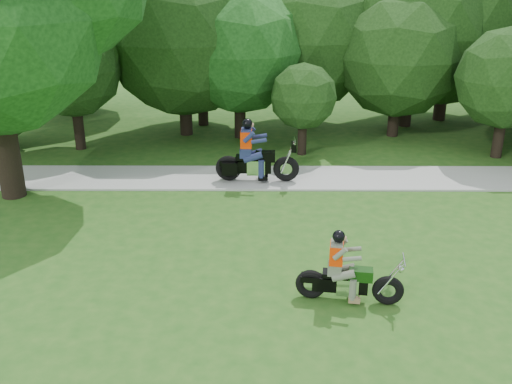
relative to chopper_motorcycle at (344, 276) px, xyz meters
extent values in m
plane|color=#215317|center=(1.67, -0.88, -0.56)|extent=(100.00, 100.00, 0.00)
cube|color=#A8A8A3|center=(1.67, 7.12, -0.53)|extent=(60.00, 2.20, 0.06)
cylinder|color=black|center=(3.63, 12.18, 0.22)|extent=(0.44, 0.44, 1.57)
sphere|color=black|center=(3.63, 12.18, 2.54)|extent=(4.70, 4.70, 4.70)
cylinder|color=black|center=(-8.26, 10.35, 0.34)|extent=(0.37, 0.37, 1.80)
sphere|color=black|center=(-8.26, 10.35, 2.37)|extent=(3.47, 3.47, 3.47)
cylinder|color=black|center=(0.40, 13.87, 0.34)|extent=(0.48, 0.48, 1.80)
sphere|color=black|center=(0.40, 13.87, 3.07)|extent=(5.64, 5.64, 5.64)
cylinder|color=black|center=(6.69, 9.42, 0.25)|extent=(0.37, 0.37, 1.62)
sphere|color=black|center=(6.69, 9.42, 2.20)|extent=(3.48, 3.48, 3.48)
cylinder|color=black|center=(-9.85, 15.98, 0.34)|extent=(0.51, 0.51, 1.80)
sphere|color=black|center=(-9.85, 15.98, 3.26)|extent=(6.24, 6.24, 6.24)
cylinder|color=black|center=(4.49, 13.76, 0.34)|extent=(0.51, 0.51, 1.80)
sphere|color=black|center=(4.49, 13.76, 3.23)|extent=(6.12, 6.12, 6.12)
cylinder|color=black|center=(-4.59, 12.36, 0.34)|extent=(0.50, 0.50, 1.80)
sphere|color=black|center=(-4.59, 12.36, 3.17)|extent=(5.94, 5.94, 5.94)
cylinder|color=black|center=(6.27, 14.84, 0.34)|extent=(0.53, 0.53, 1.80)
sphere|color=black|center=(6.27, 14.84, 3.37)|extent=(6.57, 6.57, 6.57)
cylinder|color=black|center=(-2.42, 11.93, 0.34)|extent=(0.44, 0.44, 1.80)
sphere|color=#144012|center=(-2.42, 11.93, 2.78)|extent=(4.76, 4.76, 4.76)
cylinder|color=black|center=(-0.15, 9.72, 0.10)|extent=(0.32, 0.32, 1.32)
sphere|color=black|center=(-0.15, 9.72, 1.52)|extent=(2.34, 2.34, 2.34)
cylinder|color=black|center=(-4.05, 13.88, 0.34)|extent=(0.43, 0.43, 1.80)
sphere|color=black|center=(-4.05, 13.88, 2.73)|extent=(4.59, 4.59, 4.59)
cylinder|color=black|center=(-8.83, 5.62, 1.54)|extent=(0.68, 0.68, 4.20)
torus|color=black|center=(-0.64, 0.10, -0.25)|extent=(0.64, 0.27, 0.62)
torus|color=black|center=(0.85, -0.13, -0.25)|extent=(0.64, 0.27, 0.62)
cube|color=black|center=(-0.08, 0.01, -0.21)|extent=(1.10, 0.38, 0.28)
cube|color=silver|center=(0.07, -0.01, -0.21)|extent=(0.47, 0.36, 0.35)
cube|color=black|center=(0.31, -0.05, 0.06)|extent=(0.50, 0.33, 0.23)
cube|color=black|center=(-0.19, 0.03, 0.02)|extent=(0.50, 0.35, 0.09)
cylinder|color=silver|center=(0.88, -0.14, 0.06)|extent=(0.48, 0.11, 0.73)
cylinder|color=silver|center=(1.09, -0.17, 0.44)|extent=(0.12, 0.56, 0.03)
cube|color=#5B6350|center=(-0.19, 0.03, 0.15)|extent=(0.32, 0.37, 0.21)
cube|color=#5B6350|center=(-0.18, 0.03, 0.47)|extent=(0.29, 0.40, 0.50)
cube|color=#FF3605|center=(-0.18, 0.03, 0.48)|extent=(0.32, 0.44, 0.39)
sphere|color=black|center=(-0.15, 0.02, 0.84)|extent=(0.25, 0.25, 0.25)
torus|color=black|center=(-2.62, 6.80, -0.10)|extent=(0.81, 0.26, 0.80)
torus|color=black|center=(-0.84, 6.74, -0.10)|extent=(0.81, 0.26, 0.80)
cube|color=black|center=(-1.94, 6.78, -0.04)|extent=(1.29, 0.32, 0.37)
cube|color=silver|center=(-1.77, 6.77, -0.04)|extent=(0.56, 0.41, 0.46)
cube|color=black|center=(-1.48, 6.76, 0.30)|extent=(0.61, 0.36, 0.30)
cube|color=black|center=(-2.09, 6.78, 0.25)|extent=(0.61, 0.39, 0.11)
cylinder|color=silver|center=(-0.80, 6.74, 0.30)|extent=(0.46, 0.07, 1.03)
cylinder|color=silver|center=(-0.60, 6.73, 0.79)|extent=(0.07, 0.73, 0.04)
cube|color=black|center=(-2.57, 6.55, -0.04)|extent=(0.49, 0.15, 0.39)
cube|color=black|center=(-2.55, 7.05, -0.04)|extent=(0.49, 0.15, 0.39)
cube|color=#1D274D|center=(-2.09, 6.78, 0.42)|extent=(0.36, 0.45, 0.28)
cube|color=#1D274D|center=(-2.06, 6.78, 0.83)|extent=(0.31, 0.49, 0.64)
cube|color=#FF3605|center=(-2.06, 6.78, 0.85)|extent=(0.35, 0.54, 0.50)
sphere|color=black|center=(-2.03, 6.78, 1.31)|extent=(0.32, 0.32, 0.32)
camera|label=1|loc=(-1.69, -9.82, 5.58)|focal=40.00mm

